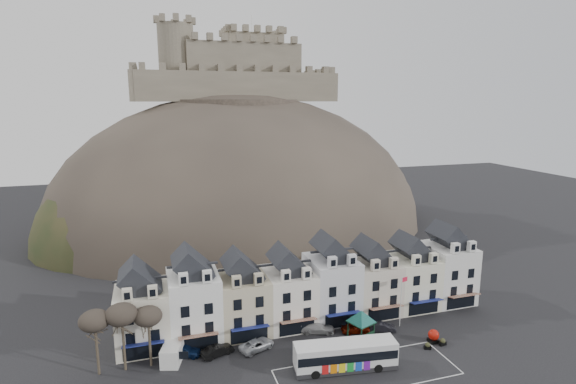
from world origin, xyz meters
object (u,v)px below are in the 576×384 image
(bus_shelter, at_px, (361,316))
(car_silver, at_px, (257,345))
(red_buoy, at_px, (433,336))
(car_black, at_px, (217,351))
(car_white, at_px, (317,327))
(flagpole, at_px, (401,298))
(white_van, at_px, (174,350))
(car_navy, at_px, (184,351))
(car_maroon, at_px, (356,328))
(bus, at_px, (345,354))
(car_charcoal, at_px, (382,327))

(bus_shelter, bearing_deg, car_silver, 154.90)
(bus_shelter, height_order, red_buoy, bus_shelter)
(car_black, xyz_separation_m, car_white, (14.40, 1.76, 0.02))
(flagpole, xyz_separation_m, white_van, (-32.02, 1.13, -3.24))
(car_black, distance_m, car_white, 14.51)
(car_navy, height_order, car_maroon, car_navy)
(white_van, xyz_separation_m, car_maroon, (25.02, -0.85, -0.48))
(white_van, bearing_deg, bus, -6.18)
(flagpole, height_order, car_silver, flagpole)
(car_navy, bearing_deg, flagpole, -71.69)
(bus_shelter, relative_size, car_black, 1.35)
(car_navy, distance_m, car_maroon, 23.76)
(bus_shelter, xyz_separation_m, car_silver, (-14.60, 1.09, -2.36))
(bus_shelter, distance_m, car_charcoal, 4.36)
(white_van, distance_m, car_white, 19.84)
(flagpole, bearing_deg, bus, -148.71)
(car_silver, relative_size, car_white, 0.95)
(car_maroon, bearing_deg, white_van, 98.74)
(white_van, bearing_deg, flagpole, 14.87)
(car_silver, xyz_separation_m, car_white, (9.20, 1.84, 0.05))
(car_white, xyz_separation_m, car_charcoal, (9.01, -2.50, -0.10))
(bus, xyz_separation_m, white_van, (-19.92, 8.48, -0.79))
(white_van, distance_m, car_silver, 10.68)
(red_buoy, bearing_deg, car_charcoal, 137.30)
(car_navy, bearing_deg, car_black, -85.48)
(car_black, xyz_separation_m, car_maroon, (19.60, 0.06, -0.01))
(white_van, height_order, car_black, white_van)
(car_maroon, bearing_deg, car_navy, 97.88)
(bus_shelter, height_order, car_black, bus_shelter)
(white_van, bearing_deg, car_maroon, 14.94)
(flagpole, distance_m, car_navy, 30.99)
(flagpole, height_order, white_van, flagpole)
(red_buoy, xyz_separation_m, car_silver, (-23.35, 5.41, -0.26))
(flagpole, bearing_deg, car_white, 170.79)
(bus_shelter, xyz_separation_m, car_maroon, (-0.20, 1.23, -2.34))
(car_black, bearing_deg, car_charcoal, -110.72)
(car_navy, xyz_separation_m, car_charcoal, (27.55, -1.96, -0.12))
(flagpole, xyz_separation_m, car_charcoal, (-3.19, -0.52, -3.79))
(red_buoy, distance_m, car_black, 29.08)
(car_silver, bearing_deg, car_maroon, -111.77)
(flagpole, xyz_separation_m, car_black, (-26.60, 0.22, -3.71))
(car_navy, distance_m, car_white, 18.54)
(car_white, bearing_deg, bus_shelter, -98.84)
(bus, height_order, red_buoy, bus)
(red_buoy, distance_m, car_charcoal, 7.00)
(car_navy, relative_size, car_white, 0.87)
(car_black, bearing_deg, car_silver, -109.74)
(red_buoy, xyz_separation_m, car_navy, (-32.69, 6.71, -0.19))
(bus, relative_size, car_black, 3.00)
(flagpole, distance_m, car_maroon, 7.93)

